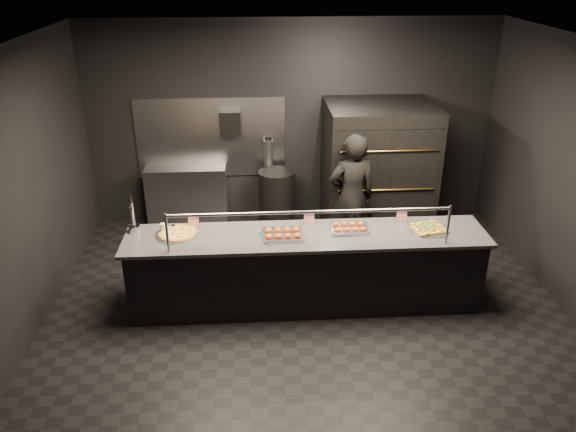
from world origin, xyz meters
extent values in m
plane|color=black|center=(0.00, 0.00, 0.00)|extent=(6.00, 6.00, 0.00)
plane|color=black|center=(0.00, 0.00, 3.00)|extent=(6.00, 6.00, 0.00)
cube|color=black|center=(0.00, 2.50, 1.50)|extent=(6.00, 0.04, 3.00)
cube|color=black|center=(0.00, -2.50, 1.50)|extent=(6.00, 0.04, 3.00)
cube|color=black|center=(-3.00, 0.00, 1.50)|extent=(0.04, 5.00, 3.00)
cube|color=black|center=(3.00, 0.00, 1.50)|extent=(0.04, 5.00, 3.00)
cube|color=#99999E|center=(-1.20, 2.48, 1.30)|extent=(2.20, 0.02, 1.20)
cube|color=black|center=(0.00, 0.00, 0.44)|extent=(4.00, 0.70, 0.88)
cube|color=#3B3B41|center=(0.00, 0.00, 0.90)|extent=(4.10, 0.78, 0.04)
cylinder|color=#99999E|center=(-1.50, -0.30, 1.15)|extent=(0.03, 0.03, 0.45)
cylinder|color=#99999E|center=(1.50, -0.30, 1.15)|extent=(0.03, 0.03, 0.45)
cylinder|color=#99999E|center=(0.00, -0.30, 1.34)|extent=(3.00, 0.04, 0.04)
cube|color=black|center=(1.20, 1.90, 0.30)|extent=(1.50, 1.15, 0.60)
cube|color=black|center=(1.20, 1.90, 0.90)|extent=(1.50, 1.20, 0.55)
cube|color=black|center=(1.20, 1.90, 1.45)|extent=(1.50, 1.20, 0.55)
cube|color=black|center=(1.20, 1.90, 1.82)|extent=(1.50, 1.20, 0.18)
cylinder|color=gold|center=(1.20, 1.28, 0.90)|extent=(1.30, 0.02, 0.02)
cylinder|color=gold|center=(1.20, 1.28, 1.45)|extent=(1.30, 0.02, 0.02)
cube|color=#99999E|center=(-1.60, 2.32, 0.45)|extent=(1.20, 0.35, 0.90)
cube|color=black|center=(-0.90, 2.39, 1.55)|extent=(0.30, 0.20, 0.35)
cylinder|color=#B2B2B7|center=(-0.35, 2.40, 1.05)|extent=(0.14, 0.14, 0.45)
cube|color=black|center=(-0.35, 2.40, 1.30)|extent=(0.10, 0.06, 0.06)
cylinder|color=silver|center=(-1.95, 0.20, 0.96)|extent=(0.13, 0.13, 0.07)
cylinder|color=silver|center=(-1.95, 0.20, 1.12)|extent=(0.05, 0.05, 0.33)
cylinder|color=silver|center=(-1.95, 0.13, 1.27)|extent=(0.02, 0.09, 0.02)
cone|color=black|center=(-1.95, 0.20, 1.35)|extent=(0.05, 0.05, 0.13)
cylinder|color=silver|center=(-1.45, 0.09, 0.93)|extent=(0.49, 0.49, 0.01)
cylinder|color=#B28939|center=(-1.45, 0.09, 0.94)|extent=(0.43, 0.43, 0.02)
cylinder|color=#FFCC53|center=(-1.45, 0.09, 0.95)|extent=(0.38, 0.38, 0.01)
cube|color=silver|center=(-0.27, -0.02, 0.93)|extent=(0.53, 0.45, 0.02)
ellipsoid|color=#A15D22|center=(-0.43, -0.10, 0.97)|extent=(0.09, 0.09, 0.05)
ellipsoid|color=#A15D22|center=(-0.43, 0.05, 0.97)|extent=(0.09, 0.09, 0.05)
ellipsoid|color=#A15D22|center=(-0.32, -0.10, 0.97)|extent=(0.09, 0.09, 0.05)
ellipsoid|color=#A15D22|center=(-0.32, 0.05, 0.97)|extent=(0.09, 0.09, 0.05)
ellipsoid|color=#A15D22|center=(-0.22, -0.10, 0.97)|extent=(0.09, 0.09, 0.05)
ellipsoid|color=#A15D22|center=(-0.22, 0.05, 0.97)|extent=(0.09, 0.09, 0.05)
ellipsoid|color=#A15D22|center=(-0.11, -0.10, 0.97)|extent=(0.09, 0.09, 0.05)
ellipsoid|color=#A15D22|center=(-0.11, 0.05, 0.97)|extent=(0.09, 0.09, 0.05)
cube|color=silver|center=(0.50, 0.09, 0.93)|extent=(0.45, 0.35, 0.02)
ellipsoid|color=#A15D22|center=(0.35, 0.02, 0.96)|extent=(0.08, 0.08, 0.05)
ellipsoid|color=#A15D22|center=(0.35, 0.16, 0.96)|extent=(0.08, 0.08, 0.05)
ellipsoid|color=#A15D22|center=(0.45, 0.02, 0.96)|extent=(0.08, 0.08, 0.05)
ellipsoid|color=#A15D22|center=(0.45, 0.16, 0.96)|extent=(0.08, 0.08, 0.05)
ellipsoid|color=#A15D22|center=(0.55, 0.02, 0.96)|extent=(0.08, 0.08, 0.05)
ellipsoid|color=#A15D22|center=(0.55, 0.16, 0.96)|extent=(0.08, 0.08, 0.05)
ellipsoid|color=#A15D22|center=(0.64, 0.02, 0.96)|extent=(0.08, 0.08, 0.05)
ellipsoid|color=#A15D22|center=(0.64, 0.16, 0.96)|extent=(0.08, 0.08, 0.05)
cylinder|color=silver|center=(1.40, 0.03, 0.93)|extent=(0.45, 0.45, 0.01)
cube|color=#B28939|center=(1.40, 0.03, 0.94)|extent=(0.42, 0.39, 0.02)
cube|color=#FFCC53|center=(1.40, 0.03, 0.95)|extent=(0.40, 0.37, 0.01)
cube|color=#3B822A|center=(1.40, 0.03, 0.96)|extent=(0.37, 0.35, 0.01)
cylinder|color=silver|center=(-1.62, 0.15, 0.98)|extent=(0.07, 0.07, 0.11)
cylinder|color=silver|center=(-1.51, 0.15, 0.96)|extent=(0.05, 0.05, 0.09)
cube|color=white|center=(-1.29, 0.28, 1.00)|extent=(0.12, 0.04, 0.15)
cube|color=white|center=(0.05, 0.28, 1.00)|extent=(0.12, 0.04, 0.15)
cube|color=white|center=(1.15, 0.28, 1.00)|extent=(0.12, 0.04, 0.15)
cylinder|color=black|center=(-0.24, 2.09, 0.45)|extent=(0.54, 0.54, 0.89)
imported|color=black|center=(0.70, 1.14, 0.87)|extent=(0.68, 0.49, 1.74)
camera|label=1|loc=(-0.57, -5.60, 3.81)|focal=35.00mm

